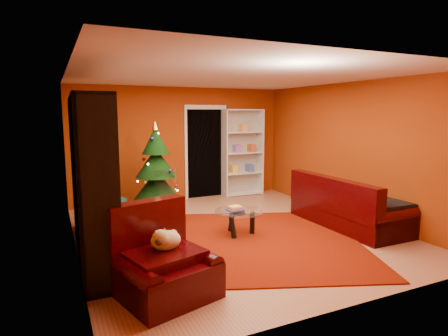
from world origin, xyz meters
name	(u,v)px	position (x,y,z in m)	size (l,w,h in m)	color
floor	(234,233)	(0.00, 0.00, -0.03)	(5.00, 5.50, 0.05)	#A06445
ceiling	(234,74)	(0.00, 0.00, 2.62)	(5.00, 5.50, 0.05)	silver
wall_back	(181,144)	(0.00, 2.77, 1.30)	(5.00, 0.05, 2.60)	#93340B
wall_left	(70,165)	(-2.52, 0.00, 1.30)	(0.05, 5.50, 2.60)	#93340B
wall_right	(351,150)	(2.52, 0.00, 1.30)	(0.05, 5.50, 2.60)	#93340B
doorway	(206,154)	(0.60, 2.73, 1.05)	(1.06, 0.60, 2.16)	black
rug	(268,240)	(0.29, -0.64, 0.01)	(2.79, 3.25, 0.02)	#6A1202
media_unit	(90,177)	(-2.27, -0.03, 1.12)	(0.45, 2.91, 2.23)	black
christmas_tree	(156,170)	(-0.89, 1.66, 0.91)	(1.05, 1.05, 1.87)	black
gift_box_teal	(116,206)	(-1.62, 2.07, 0.16)	(0.31, 0.31, 0.31)	#247577
gift_box_green	(151,204)	(-0.92, 2.02, 0.12)	(0.25, 0.25, 0.25)	#276B2A
white_bookshelf	(243,153)	(1.51, 2.57, 1.05)	(1.00, 0.36, 2.16)	white
armchair	(165,260)	(-1.69, -1.69, 0.41)	(1.05, 1.05, 0.82)	black
dog	(166,240)	(-1.65, -1.63, 0.61)	(0.40, 0.30, 0.27)	beige
sofa	(349,201)	(2.02, -0.55, 0.46)	(2.15, 0.97, 0.93)	black
coffee_table	(239,222)	(0.00, -0.18, 0.21)	(0.81, 0.81, 0.51)	gray
acrylic_chair	(170,198)	(-0.78, 1.13, 0.43)	(0.44, 0.48, 0.85)	#66605B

